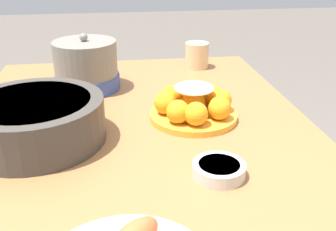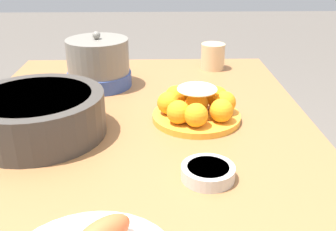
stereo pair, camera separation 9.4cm
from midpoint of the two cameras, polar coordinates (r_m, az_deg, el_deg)
dining_table at (r=0.95m, az=-1.60°, el=-8.80°), size 1.36×0.89×0.71m
cake_plate at (r=1.01m, az=6.88°, el=1.27°), size 0.23×0.23×0.09m
serving_bowl at (r=0.95m, az=-15.84°, el=0.20°), size 0.32×0.32×0.10m
sauce_bowl at (r=0.78m, az=9.32°, el=-8.18°), size 0.11×0.11×0.03m
cup_near at (r=1.42m, az=8.43°, el=8.46°), size 0.08×0.08×0.09m
warming_pot at (r=1.24m, az=-7.92°, el=7.46°), size 0.20×0.20×0.17m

